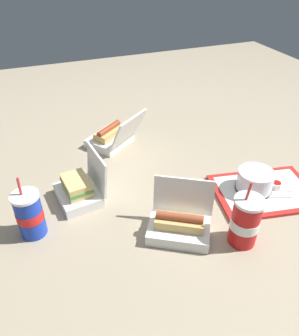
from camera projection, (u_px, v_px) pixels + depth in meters
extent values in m
plane|color=gray|center=(156.00, 180.00, 1.30)|extent=(3.20, 3.20, 0.00)
cube|color=red|center=(264.00, 192.00, 1.23)|extent=(0.41, 0.32, 0.01)
cube|color=white|center=(265.00, 190.00, 1.22)|extent=(0.36, 0.28, 0.00)
cylinder|color=black|center=(253.00, 189.00, 1.23)|extent=(0.13, 0.13, 0.01)
cylinder|color=#512D19|center=(254.00, 182.00, 1.21)|extent=(0.10, 0.10, 0.05)
cylinder|color=silver|center=(255.00, 180.00, 1.20)|extent=(0.13, 0.13, 0.07)
cylinder|color=white|center=(276.00, 185.00, 1.23)|extent=(0.04, 0.04, 0.02)
cylinder|color=#9E140F|center=(277.00, 183.00, 1.22)|extent=(0.03, 0.03, 0.01)
cube|color=white|center=(279.00, 182.00, 1.26)|extent=(0.13, 0.13, 0.00)
cube|color=white|center=(276.00, 196.00, 1.19)|extent=(0.11, 0.05, 0.00)
cube|color=white|center=(179.00, 231.00, 1.05)|extent=(0.23, 0.21, 0.04)
cube|color=white|center=(182.00, 196.00, 1.06)|extent=(0.18, 0.12, 0.13)
cube|color=tan|center=(179.00, 223.00, 1.02)|extent=(0.16, 0.13, 0.03)
cylinder|color=#9E4728|center=(180.00, 217.00, 1.01)|extent=(0.14, 0.10, 0.03)
cylinder|color=yellow|center=(180.00, 215.00, 1.01)|extent=(0.11, 0.07, 0.01)
cube|color=white|center=(78.00, 195.00, 1.19)|extent=(0.16, 0.19, 0.04)
cube|color=white|center=(96.00, 170.00, 1.17)|extent=(0.04, 0.17, 0.14)
cube|color=#DBB770|center=(77.00, 189.00, 1.17)|extent=(0.10, 0.13, 0.02)
cube|color=#4C933D|center=(77.00, 185.00, 1.16)|extent=(0.10, 0.13, 0.01)
cube|color=#DBB770|center=(76.00, 182.00, 1.15)|extent=(0.10, 0.13, 0.02)
cube|color=white|center=(110.00, 140.00, 1.51)|extent=(0.24, 0.23, 0.04)
cube|color=white|center=(128.00, 129.00, 1.41)|extent=(0.19, 0.17, 0.14)
cube|color=tan|center=(109.00, 133.00, 1.49)|extent=(0.16, 0.14, 0.03)
cylinder|color=brown|center=(109.00, 128.00, 1.47)|extent=(0.13, 0.11, 0.03)
cylinder|color=yellow|center=(109.00, 127.00, 1.47)|extent=(0.10, 0.08, 0.01)
cylinder|color=red|center=(245.00, 222.00, 0.99)|extent=(0.09, 0.09, 0.16)
cylinder|color=white|center=(245.00, 223.00, 0.99)|extent=(0.09, 0.09, 0.04)
cylinder|color=white|center=(250.00, 201.00, 0.94)|extent=(0.09, 0.09, 0.01)
cylinder|color=red|center=(249.00, 191.00, 0.93)|extent=(0.02, 0.01, 0.06)
cylinder|color=#1938B7|center=(30.00, 216.00, 1.02)|extent=(0.08, 0.08, 0.15)
cylinder|color=red|center=(30.00, 215.00, 1.02)|extent=(0.08, 0.08, 0.03)
cylinder|color=white|center=(24.00, 196.00, 0.98)|extent=(0.09, 0.09, 0.01)
cylinder|color=red|center=(19.00, 186.00, 0.96)|extent=(0.01, 0.01, 0.06)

